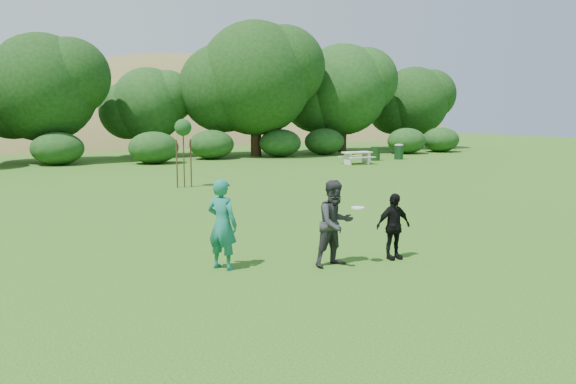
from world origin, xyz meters
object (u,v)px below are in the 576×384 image
Objects in this scene: player_grey at (335,223)px; trash_can_lidded at (399,151)px; player_black at (393,226)px; sapling at (183,129)px; picnic_table at (357,156)px; trash_can_near at (375,154)px; player_teal at (222,224)px.

trash_can_lidded is (17.92, 21.00, -0.33)m from player_grey.
player_black is 0.49× the size of sapling.
player_grey is 1.24× the size of player_black.
player_grey is at bearing -124.79° from picnic_table.
trash_can_near is (15.95, 20.92, -0.42)m from player_grey.
trash_can_lidded is (20.03, 20.19, -0.36)m from player_teal.
sapling reaches higher than trash_can_lidded.
sapling reaches higher than player_teal.
trash_can_lidded is at bearing -79.51° from player_teal.
player_grey is 23.44m from picnic_table.
sapling reaches higher than player_black.
player_grey is at bearing -145.85° from player_teal.
trash_can_lidded reaches higher than trash_can_near.
player_black is 0.78× the size of picnic_table.
player_grey is at bearing -130.48° from trash_can_lidded.
player_teal is 3.61m from player_black.
player_grey is at bearing -93.36° from sapling.
player_black is 1.34× the size of trash_can_lidded.
player_black is at bearing -124.73° from trash_can_near.
player_grey is 1.94× the size of trash_can_near.
player_teal is 2.26m from player_grey.
trash_can_lidded is (4.55, 1.75, 0.02)m from picnic_table.
player_black is at bearing -9.08° from player_grey.
player_black reaches higher than trash_can_near.
trash_can_near is 1.98m from trash_can_lidded.
picnic_table is (-2.57, -1.67, 0.07)m from trash_can_near.
trash_can_lidded is (16.54, 21.08, -0.16)m from player_black.
trash_can_lidded is at bearing 21.06° from picnic_table.
sapling is at bearing -153.29° from trash_can_near.
player_black is 13.49m from sapling.
player_teal reaches higher than trash_can_lidded.
trash_can_lidded is at bearing 24.22° from sapling.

